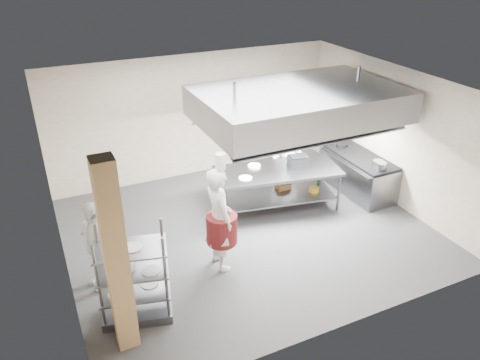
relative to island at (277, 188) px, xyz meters
name	(u,v)px	position (x,y,z in m)	size (l,w,h in m)	color
floor	(248,231)	(-1.00, -0.61, -0.46)	(7.00, 7.00, 0.00)	#363639
ceiling	(249,87)	(-1.00, -0.61, 2.54)	(7.00, 7.00, 0.00)	silver
wall_back	(194,116)	(-1.00, 2.39, 1.04)	(7.00, 7.00, 0.00)	tan
wall_left	(54,204)	(-4.50, -0.61, 1.04)	(6.00, 6.00, 0.00)	tan
wall_right	(392,135)	(2.50, -0.61, 1.04)	(6.00, 6.00, 0.00)	tan
column	(116,260)	(-3.90, -2.51, 1.04)	(0.30, 0.30, 3.00)	tan
exhaust_hood	(299,104)	(0.30, -0.21, 1.94)	(4.00, 2.50, 0.60)	gray
hood_strip_a	(258,126)	(-0.60, -0.21, 1.62)	(1.60, 0.12, 0.04)	white
hood_strip_b	(335,113)	(1.20, -0.21, 1.62)	(1.60, 0.12, 0.04)	white
wall_shelf	(263,108)	(0.80, 2.23, 1.04)	(1.50, 0.28, 0.04)	gray
island	(277,188)	(0.00, 0.00, 0.00)	(2.66, 1.11, 0.91)	gray
island_worktop	(278,171)	(0.00, 0.00, 0.42)	(2.66, 1.11, 0.06)	gray
island_undershelf	(277,195)	(0.00, 0.00, -0.16)	(2.45, 1.00, 0.04)	slate
pass_rack	(133,275)	(-3.63, -2.03, 0.34)	(1.06, 0.62, 1.59)	slate
cooking_range	(357,174)	(2.08, -0.11, -0.04)	(0.80, 2.00, 0.84)	gray
range_top	(359,156)	(2.08, -0.11, 0.41)	(0.78, 1.96, 0.06)	black
chef_head	(219,219)	(-1.95, -1.39, 0.52)	(0.71, 0.47, 1.96)	white
chef_line	(287,153)	(0.67, 0.76, 0.41)	(0.85, 0.66, 1.74)	silver
chef_plating	(96,245)	(-4.00, -1.02, 0.36)	(0.95, 0.40, 1.62)	silver
griddle	(298,161)	(0.51, -0.01, 0.56)	(0.43, 0.33, 0.21)	slate
wicker_basket	(283,186)	(0.24, 0.14, -0.07)	(0.30, 0.21, 0.13)	olive
stockpot	(381,166)	(2.03, -0.90, 0.52)	(0.23, 0.23, 0.16)	gray
plate_stack	(135,290)	(-3.63, -2.03, 0.06)	(0.28, 0.28, 0.05)	silver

